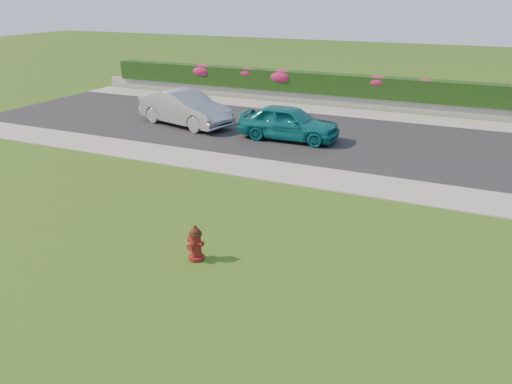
% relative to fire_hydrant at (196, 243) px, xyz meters
% --- Properties ---
extents(ground, '(120.00, 120.00, 0.00)m').
position_rel_fire_hydrant_xyz_m(ground, '(0.87, -2.54, -0.41)').
color(ground, black).
rests_on(ground, ground).
extents(street_far, '(26.00, 8.00, 0.04)m').
position_rel_fire_hydrant_xyz_m(street_far, '(-4.13, 11.46, -0.39)').
color(street_far, black).
rests_on(street_far, ground).
extents(sidewalk_far, '(24.00, 2.00, 0.04)m').
position_rel_fire_hydrant_xyz_m(sidewalk_far, '(-5.13, 6.46, -0.39)').
color(sidewalk_far, gray).
rests_on(sidewalk_far, ground).
extents(sidewalk_beyond, '(34.00, 2.00, 0.04)m').
position_rel_fire_hydrant_xyz_m(sidewalk_beyond, '(-0.13, 16.46, -0.39)').
color(sidewalk_beyond, gray).
rests_on(sidewalk_beyond, ground).
extents(retaining_wall, '(34.00, 0.40, 0.60)m').
position_rel_fire_hydrant_xyz_m(retaining_wall, '(-0.13, 17.96, -0.11)').
color(retaining_wall, gray).
rests_on(retaining_wall, ground).
extents(hedge, '(32.00, 0.90, 1.10)m').
position_rel_fire_hydrant_xyz_m(hedge, '(-0.13, 18.06, 0.74)').
color(hedge, black).
rests_on(hedge, retaining_wall).
extents(fire_hydrant, '(0.45, 0.43, 0.87)m').
position_rel_fire_hydrant_xyz_m(fire_hydrant, '(0.00, 0.00, 0.00)').
color(fire_hydrant, '#560F0D').
rests_on(fire_hydrant, ground).
extents(sedan_teal, '(4.27, 1.81, 1.44)m').
position_rel_fire_hydrant_xyz_m(sedan_teal, '(-1.69, 10.38, 0.35)').
color(sedan_teal, '#0E676B').
rests_on(sedan_teal, street_far).
extents(sedan_silver, '(5.06, 2.84, 1.58)m').
position_rel_fire_hydrant_xyz_m(sedan_silver, '(-6.96, 10.70, 0.42)').
color(sedan_silver, '#9C9EA3').
rests_on(sedan_silver, street_far).
extents(flower_clump_a, '(1.52, 0.98, 0.76)m').
position_rel_fire_hydrant_xyz_m(flower_clump_a, '(-10.17, 17.96, 0.99)').
color(flower_clump_a, '#B91F62').
rests_on(flower_clump_a, hedge).
extents(flower_clump_b, '(1.24, 0.79, 0.62)m').
position_rel_fire_hydrant_xyz_m(flower_clump_b, '(-7.20, 17.96, 1.04)').
color(flower_clump_b, '#B91F62').
rests_on(flower_clump_b, hedge).
extents(flower_clump_c, '(1.57, 1.01, 0.79)m').
position_rel_fire_hydrant_xyz_m(flower_clump_c, '(-5.02, 17.96, 0.98)').
color(flower_clump_c, '#B91F62').
rests_on(flower_clump_c, hedge).
extents(flower_clump_d, '(1.27, 0.81, 0.63)m').
position_rel_fire_hydrant_xyz_m(flower_clump_d, '(0.37, 17.96, 1.04)').
color(flower_clump_d, '#B91F62').
rests_on(flower_clump_d, hedge).
extents(flower_clump_e, '(1.09, 0.70, 0.55)m').
position_rel_fire_hydrant_xyz_m(flower_clump_e, '(2.78, 17.96, 1.07)').
color(flower_clump_e, '#B91F62').
rests_on(flower_clump_e, hedge).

